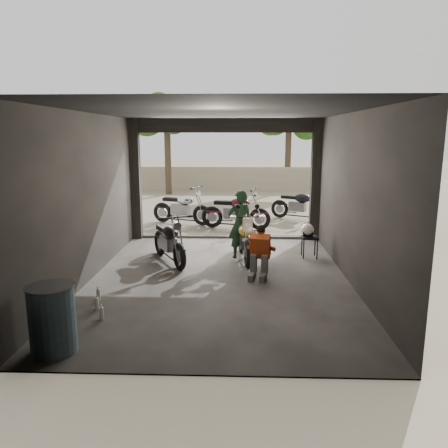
# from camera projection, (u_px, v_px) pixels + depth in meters

# --- Properties ---
(ground) EXTENTS (80.00, 80.00, 0.00)m
(ground) POSITION_uv_depth(u_px,v_px,m) (219.00, 280.00, 8.55)
(ground) COLOR #7A6D56
(ground) RESTS_ON ground
(garage) EXTENTS (7.00, 7.13, 3.20)m
(garage) POSITION_uv_depth(u_px,v_px,m) (220.00, 211.00, 8.83)
(garage) COLOR #2D2B28
(garage) RESTS_ON ground
(boundary_wall) EXTENTS (18.00, 0.30, 1.20)m
(boundary_wall) POSITION_uv_depth(u_px,v_px,m) (232.00, 179.00, 22.13)
(boundary_wall) COLOR gray
(boundary_wall) RESTS_ON ground
(tree_left) EXTENTS (2.20, 2.20, 5.60)m
(tree_left) POSITION_uv_depth(u_px,v_px,m) (167.00, 108.00, 20.09)
(tree_left) COLOR #382B1E
(tree_left) RESTS_ON ground
(tree_right) EXTENTS (2.20, 2.20, 5.00)m
(tree_right) POSITION_uv_depth(u_px,v_px,m) (289.00, 119.00, 21.44)
(tree_right) COLOR #382B1E
(tree_right) RESTS_ON ground
(main_bike) EXTENTS (0.86, 1.74, 1.12)m
(main_bike) POSITION_uv_depth(u_px,v_px,m) (245.00, 236.00, 9.80)
(main_bike) COLOR white
(main_bike) RESTS_ON ground
(left_bike) EXTENTS (1.38, 1.78, 1.12)m
(left_bike) POSITION_uv_depth(u_px,v_px,m) (169.00, 238.00, 9.61)
(left_bike) COLOR black
(left_bike) RESTS_ON ground
(outside_bike_a) EXTENTS (1.94, 1.32, 1.21)m
(outside_bike_a) POSITION_uv_depth(u_px,v_px,m) (182.00, 205.00, 13.79)
(outside_bike_a) COLOR black
(outside_bike_a) RESTS_ON ground
(outside_bike_b) EXTENTS (1.95, 1.12, 1.24)m
(outside_bike_b) POSITION_uv_depth(u_px,v_px,m) (236.00, 208.00, 13.05)
(outside_bike_b) COLOR #4A111A
(outside_bike_b) RESTS_ON ground
(outside_bike_c) EXTENTS (1.85, 1.44, 1.16)m
(outside_bike_c) POSITION_uv_depth(u_px,v_px,m) (299.00, 202.00, 14.47)
(outside_bike_c) COLOR black
(outside_bike_c) RESTS_ON ground
(rider) EXTENTS (0.66, 0.52, 1.57)m
(rider) POSITION_uv_depth(u_px,v_px,m) (240.00, 225.00, 9.90)
(rider) COLOR black
(rider) RESTS_ON ground
(mechanic) EXTENTS (0.65, 0.79, 1.01)m
(mechanic) POSITION_uv_depth(u_px,v_px,m) (259.00, 254.00, 8.53)
(mechanic) COLOR #CA491B
(mechanic) RESTS_ON ground
(stool) EXTENTS (0.37, 0.37, 0.51)m
(stool) POSITION_uv_depth(u_px,v_px,m) (310.00, 240.00, 9.97)
(stool) COLOR black
(stool) RESTS_ON ground
(helmet) EXTENTS (0.40, 0.41, 0.29)m
(helmet) POSITION_uv_depth(u_px,v_px,m) (307.00, 230.00, 9.98)
(helmet) COLOR white
(helmet) RESTS_ON stool
(oil_drum) EXTENTS (0.67, 0.67, 0.91)m
(oil_drum) POSITION_uv_depth(u_px,v_px,m) (52.00, 320.00, 5.59)
(oil_drum) COLOR #425F6F
(oil_drum) RESTS_ON ground
(sign_post) EXTENTS (0.85, 0.08, 2.56)m
(sign_post) POSITION_uv_depth(u_px,v_px,m) (357.00, 175.00, 11.63)
(sign_post) COLOR black
(sign_post) RESTS_ON ground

